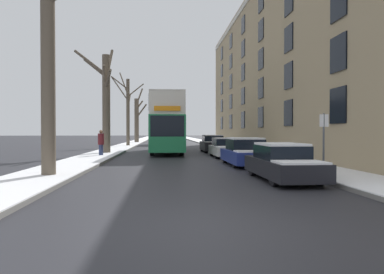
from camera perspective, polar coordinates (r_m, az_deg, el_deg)
ground_plane at (r=6.40m, az=5.15°, el=-14.72°), size 320.00×320.00×0.00m
sidewalk_left at (r=59.26m, az=-9.12°, el=-0.74°), size 2.54×130.00×0.16m
sidewalk_right at (r=59.46m, az=1.55°, el=-0.73°), size 2.54×130.00×0.16m
terrace_facade_right at (r=32.98m, az=17.58°, el=10.52°), size 9.10×41.71×14.55m
bare_tree_left_0 at (r=13.74m, az=-22.55°, el=10.96°), size 2.48×2.85×8.55m
bare_tree_left_1 at (r=26.91m, az=-14.25°, el=6.23°), size 3.17×3.33×8.27m
bare_tree_left_2 at (r=40.67m, az=-10.69°, el=4.69°), size 3.74×2.65×8.77m
bare_tree_left_3 at (r=52.93m, az=-9.15°, el=2.98°), size 1.91×1.44×8.49m
double_decker_bus at (r=28.33m, az=-4.27°, el=2.56°), size 2.52×11.44×4.55m
parked_car_0 at (r=12.62m, az=14.82°, el=-4.19°), size 1.68×4.40×1.32m
parked_car_1 at (r=17.86m, az=8.90°, el=-2.56°), size 1.88×4.42×1.42m
parked_car_2 at (r=23.44m, az=5.59°, el=-1.84°), size 1.78×4.27×1.32m
parked_car_3 at (r=29.42m, az=3.45°, el=-1.18°), size 1.84×3.98×1.45m
oncoming_van at (r=45.16m, az=-5.78°, el=0.26°), size 1.97×5.52×2.31m
pedestrian_left_sidewalk at (r=23.80m, az=-14.93°, el=-0.86°), size 0.40×0.40×1.85m
street_sign_post at (r=12.86m, az=21.10°, el=-0.77°), size 0.32×0.07×2.37m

